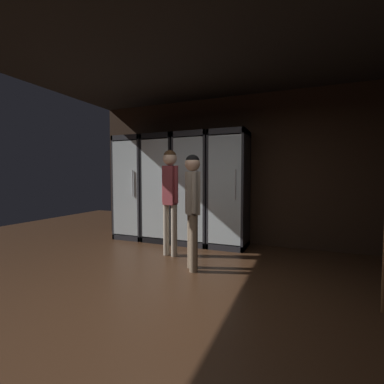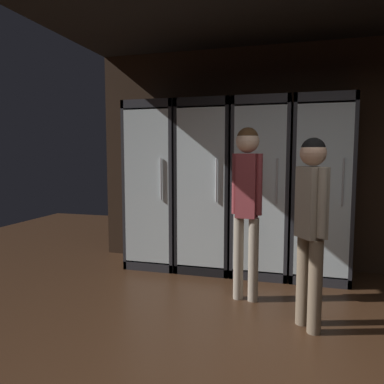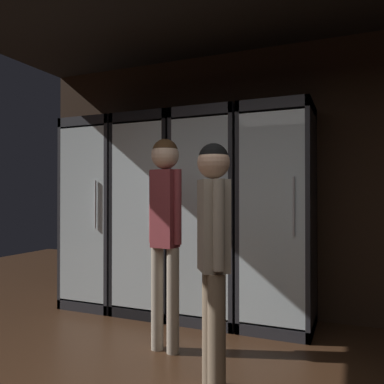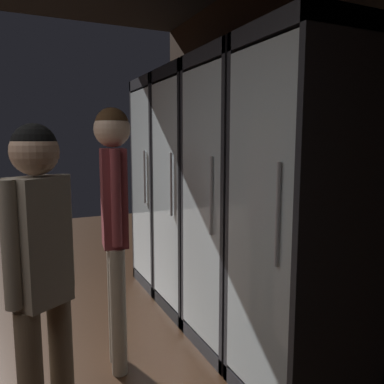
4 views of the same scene
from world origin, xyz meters
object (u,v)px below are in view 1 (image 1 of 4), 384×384
cooler_left (164,189)px  shopper_far (192,200)px  cooler_center (195,190)px  shopper_near (170,189)px  cooler_right (230,191)px  cooler_far_left (136,189)px

cooler_left → shopper_far: 1.86m
cooler_left → cooler_center: size_ratio=1.00×
shopper_near → cooler_right: bearing=52.2°
cooler_center → cooler_right: size_ratio=1.00×
cooler_far_left → shopper_far: cooler_far_left is taller
cooler_center → shopper_far: bearing=-70.0°
cooler_far_left → cooler_right: 2.02m
cooler_center → cooler_right: 0.67m
cooler_right → shopper_near: (-0.74, -0.95, 0.06)m
cooler_far_left → cooler_center: same height
cooler_far_left → shopper_far: 2.35m
cooler_left → cooler_center: 0.67m
shopper_near → shopper_far: bearing=-39.3°
cooler_right → shopper_near: 1.20m
cooler_far_left → cooler_center: size_ratio=1.00×
shopper_near → cooler_center: bearing=86.2°
shopper_far → cooler_far_left: bearing=142.7°
cooler_left → cooler_right: bearing=0.1°
cooler_far_left → cooler_center: (1.35, -0.00, 0.00)m
cooler_far_left → cooler_right: (2.02, 0.00, 0.00)m
shopper_near → shopper_far: shopper_near is taller
cooler_left → shopper_far: (1.19, -1.42, -0.08)m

